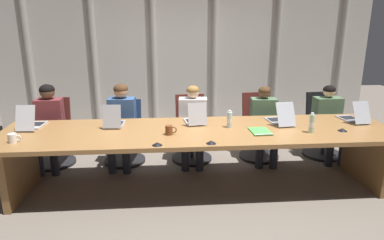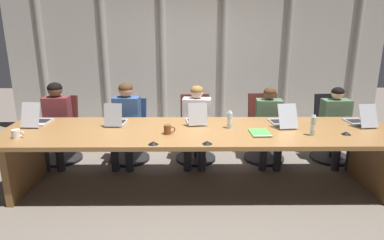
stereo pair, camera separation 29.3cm
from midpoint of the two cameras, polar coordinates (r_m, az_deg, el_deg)
name	(u,v)px [view 2 (the right image)]	position (r m, az deg, el deg)	size (l,w,h in m)	color
ground_plane	(199,186)	(4.37, 3.08, -11.11)	(13.59, 13.59, 0.00)	#6B6056
conference_table	(199,140)	(4.13, 3.20, -3.43)	(4.76, 1.17, 0.75)	olive
curtain_backdrop	(196,47)	(6.28, 1.97, 12.14)	(6.79, 0.17, 3.14)	beige
laptop_left_end	(37,120)	(4.67, -22.95, 0.03)	(0.25, 0.45, 0.31)	#BCBCC1
laptop_left_mid	(116,120)	(4.36, -10.81, -0.05)	(0.24, 0.37, 0.30)	#A8ADB7
laptop_center	(196,119)	(4.34, 2.67, 0.12)	(0.28, 0.39, 0.29)	#BCBCC1
laptop_right_mid	(282,120)	(4.47, 16.77, -0.08)	(0.28, 0.50, 0.30)	#A8ADB7
laptop_right_end	(360,120)	(4.87, 27.99, -0.02)	(0.27, 0.46, 0.29)	#A8ADB7
office_chair_left_end	(61,137)	(5.40, -19.69, -2.67)	(0.60, 0.60, 0.95)	#511E19
office_chair_left_mid	(130,137)	(5.15, -8.84, -2.91)	(0.60, 0.61, 0.90)	navy
office_chair_center	(196,136)	(5.10, 2.24, -2.73)	(0.60, 0.60, 0.96)	#511E19
office_chair_right_mid	(264,136)	(5.25, 13.58, -2.59)	(0.60, 0.60, 0.97)	#511E19
office_chair_right_end	(331,136)	(5.58, 23.73, -2.44)	(0.60, 0.60, 0.96)	black
person_left_end	(56,119)	(5.16, -20.40, 0.18)	(0.38, 0.56, 1.18)	brown
person_left_mid	(126,119)	(4.91, -9.42, 0.18)	(0.41, 0.57, 1.18)	#335184
person_center	(196,121)	(4.86, 2.46, -0.13)	(0.45, 0.57, 1.14)	silver
person_right_mid	(269,122)	(5.03, 14.47, -0.33)	(0.41, 0.57, 1.11)	#4C6B4C
person_right_end	(337,121)	(5.37, 24.70, -0.24)	(0.41, 0.55, 1.11)	#4C6B4C
water_bottle_primary	(313,126)	(4.14, 21.61, -1.01)	(0.06, 0.06, 0.24)	#ADD1B2
water_bottle_secondary	(230,120)	(4.17, 8.38, -0.10)	(0.06, 0.06, 0.22)	silver
coffee_mug_near	(168,130)	(3.92, -1.96, -1.63)	(0.13, 0.08, 0.11)	brown
coffee_mug_far	(16,134)	(4.20, -25.68, -2.14)	(0.14, 0.09, 0.10)	white
conference_mic_left_side	(207,142)	(3.62, 4.90, -3.81)	(0.11, 0.11, 0.04)	black
conference_mic_middle	(153,143)	(3.61, -4.23, -3.88)	(0.11, 0.11, 0.04)	black
conference_mic_right_side	(346,133)	(4.36, 26.27, -2.00)	(0.11, 0.11, 0.04)	black
spiral_notepad	(260,133)	(4.05, 13.40, -2.17)	(0.23, 0.31, 0.03)	#4CB74C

